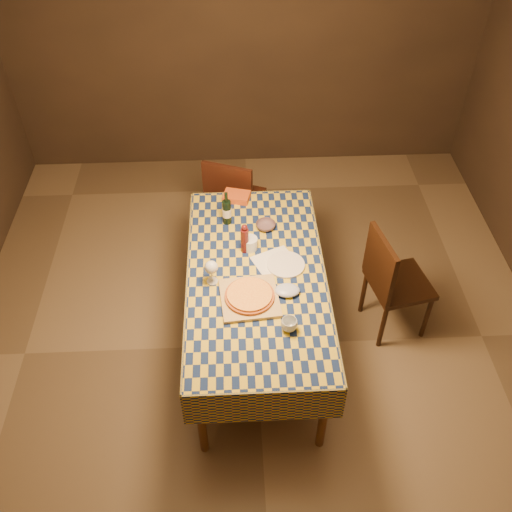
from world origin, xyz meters
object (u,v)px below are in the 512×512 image
at_px(pizza, 250,295).
at_px(bowl, 266,226).
at_px(cutting_board, 250,298).
at_px(chair_far, 233,198).
at_px(chair_right, 391,279).
at_px(dining_table, 256,283).
at_px(white_plate, 286,265).
at_px(wine_bottle, 227,212).

relative_size(pizza, bowl, 2.93).
distance_m(cutting_board, chair_far, 1.40).
bearing_deg(chair_right, dining_table, -171.23).
height_order(bowl, white_plate, bowl).
height_order(bowl, chair_right, chair_right).
xyz_separation_m(dining_table, chair_far, (-0.14, 1.16, -0.17)).
relative_size(dining_table, bowl, 12.80).
distance_m(dining_table, white_plate, 0.24).
bearing_deg(chair_far, bowl, -70.86).
distance_m(cutting_board, white_plate, 0.40).
bearing_deg(cutting_board, dining_table, 76.04).
height_order(cutting_board, chair_far, chair_far).
distance_m(pizza, wine_bottle, 0.79).
height_order(dining_table, bowl, bowl).
bearing_deg(cutting_board, wine_bottle, 99.99).
distance_m(dining_table, pizza, 0.25).
bearing_deg(chair_far, dining_table, -82.86).
bearing_deg(cutting_board, chair_far, 93.79).
xyz_separation_m(pizza, wine_bottle, (-0.14, 0.77, 0.06)).
relative_size(cutting_board, wine_bottle, 1.36).
xyz_separation_m(cutting_board, chair_far, (-0.09, 1.37, -0.26)).
xyz_separation_m(dining_table, white_plate, (0.21, 0.08, 0.08)).
distance_m(wine_bottle, chair_far, 0.69).
bearing_deg(cutting_board, white_plate, 48.95).
bearing_deg(dining_table, cutting_board, -103.96).
height_order(white_plate, chair_far, chair_far).
xyz_separation_m(dining_table, pizza, (-0.05, -0.22, 0.11)).
distance_m(bowl, chair_right, 0.99).
bearing_deg(chair_right, chair_far, 138.53).
height_order(white_plate, chair_right, chair_right).
bearing_deg(bowl, white_plate, -73.74).
bearing_deg(pizza, wine_bottle, 99.99).
distance_m(white_plate, chair_far, 1.16).
xyz_separation_m(bowl, chair_right, (0.90, -0.32, -0.27)).
relative_size(white_plate, chair_right, 0.28).
bearing_deg(cutting_board, chair_right, 19.46).
bearing_deg(chair_far, wine_bottle, -94.32).
bearing_deg(dining_table, wine_bottle, 108.81).
bearing_deg(white_plate, chair_far, 108.09).
relative_size(pizza, chair_far, 0.45).
relative_size(dining_table, chair_right, 1.98).
height_order(wine_bottle, chair_far, wine_bottle).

